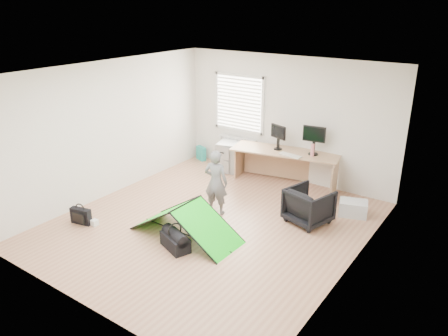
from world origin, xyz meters
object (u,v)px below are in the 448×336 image
Objects in this scene: monitor_left at (278,141)px; storage_crate at (353,208)px; laptop_bag at (81,216)px; filing_cabinet at (229,156)px; monitor_right at (314,144)px; duffel_bag at (175,242)px; thermos at (312,150)px; kite at (186,220)px; person at (216,182)px; desk at (284,168)px; office_chair at (309,206)px.

monitor_left reaches higher than storage_crate.
laptop_bag is (-1.96, -3.66, -0.83)m from monitor_left.
storage_crate is at bearing 26.49° from laptop_bag.
filing_cabinet is 1.49× the size of monitor_right.
storage_crate is 0.91× the size of duffel_bag.
monitor_right is 1.19× the size of laptop_bag.
storage_crate is at bearing 3.02° from monitor_left.
thermos is at bearing 153.50° from storage_crate.
kite is at bearing -107.65° from thermos.
monitor_right is 0.38× the size of person.
duffel_bag is at bearing -105.11° from desk.
monitor_left is at bearing -178.79° from monitor_right.
office_chair is 0.38× the size of kite.
office_chair reaches higher than storage_crate.
monitor_right reaches higher than kite.
monitor_right is 3.66m from duffel_bag.
storage_crate is at bearing -26.50° from thermos.
person is 2.49m from laptop_bag.
monitor_right reaches higher than filing_cabinet.
monitor_left is at bearing 49.46° from laptop_bag.
person is at bearing 32.95° from laptop_bag.
monitor_right reaches higher than duffel_bag.
filing_cabinet is at bearing 131.47° from duffel_bag.
kite reaches higher than storage_crate.
monitor_left is 1.05× the size of laptop_bag.
duffel_bag is (1.94, 0.32, -0.03)m from laptop_bag.
monitor_right reaches higher than thermos.
thermos is 0.14× the size of kite.
laptop_bag is at bearing -133.95° from monitor_right.
kite is 0.48m from duffel_bag.
laptop_bag is at bearing -149.64° from duffel_bag.
filing_cabinet is 0.56× the size of person.
thermos is at bearing 73.75° from kite.
filing_cabinet is 0.97× the size of office_chair.
office_chair is at bearing 77.29° from duffel_bag.
laptop_bag is at bearing -126.72° from thermos.
laptop_bag is (-2.72, -3.79, -0.85)m from monitor_right.
person is at bearing -113.99° from desk.
monitor_right is 0.65× the size of office_chair.
office_chair is at bearing -127.61° from storage_crate.
monitor_right is 1.67m from office_chair.
laptop_bag is (-3.87, -3.12, 0.01)m from storage_crate.
thermos is (0.78, 0.02, -0.07)m from monitor_left.
monitor_left is at bearing 110.46° from duffel_bag.
monitor_left is at bearing 164.02° from storage_crate.
filing_cabinet is at bearing -11.05° from office_chair.
storage_crate is (1.13, -0.56, -0.76)m from thermos.
laptop_bag is at bearing 32.39° from person.
person is 0.65× the size of kite.
office_chair is 0.58× the size of person.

